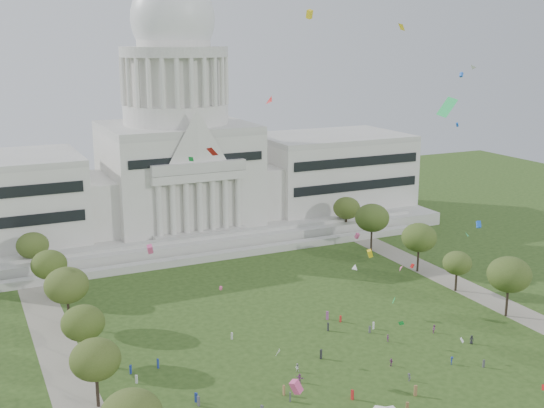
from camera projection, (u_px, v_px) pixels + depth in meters
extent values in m
plane|color=#2A4517|center=(384.00, 396.00, 116.84)|extent=(400.00, 400.00, 0.00)
cube|color=#B8B4AC|center=(179.00, 224.00, 217.48)|extent=(160.00, 60.00, 4.00)
cube|color=#B8B4AC|center=(215.00, 256.00, 188.70)|extent=(130.00, 3.00, 2.00)
cube|color=#B8B4AC|center=(205.00, 243.00, 195.38)|extent=(140.00, 3.00, 5.00)
cube|color=beige|center=(331.00, 171.00, 236.33)|extent=(50.00, 34.00, 22.00)
cube|color=beige|center=(93.00, 204.00, 201.31)|extent=(12.00, 26.00, 16.00)
cube|color=beige|center=(259.00, 188.00, 223.68)|extent=(12.00, 26.00, 16.00)
cube|color=beige|center=(178.00, 176.00, 212.84)|extent=(44.00, 38.00, 28.00)
cube|color=beige|center=(199.00, 177.00, 194.50)|extent=(28.00, 3.00, 2.40)
cube|color=black|center=(357.00, 174.00, 220.73)|extent=(46.00, 0.40, 11.00)
cylinder|color=beige|center=(176.00, 114.00, 208.27)|extent=(32.00, 32.00, 6.00)
cylinder|color=beige|center=(175.00, 80.00, 205.92)|extent=(28.00, 28.00, 14.00)
cylinder|color=#B8B4AC|center=(174.00, 52.00, 203.92)|extent=(32.40, 32.40, 3.00)
cylinder|color=beige|center=(173.00, 33.00, 202.63)|extent=(22.00, 22.00, 8.00)
ellipsoid|color=silver|center=(173.00, 19.00, 201.69)|extent=(25.00, 25.00, 26.20)
cube|color=gray|center=(68.00, 377.00, 123.33)|extent=(8.00, 160.00, 0.04)
cube|color=gray|center=(480.00, 294.00, 163.10)|extent=(8.00, 160.00, 0.04)
cylinder|color=black|center=(97.00, 391.00, 112.76)|extent=(0.56, 0.56, 5.47)
ellipsoid|color=#394918|center=(95.00, 359.00, 111.39)|extent=(8.42, 8.42, 6.89)
cylinder|color=black|center=(507.00, 303.00, 149.74)|extent=(0.56, 0.56, 6.20)
ellipsoid|color=#334919|center=(509.00, 274.00, 148.19)|extent=(9.55, 9.55, 7.82)
cylinder|color=black|center=(85.00, 351.00, 127.78)|extent=(0.56, 0.56, 5.27)
ellipsoid|color=#364B16|center=(83.00, 323.00, 126.46)|extent=(8.12, 8.12, 6.65)
cylinder|color=black|center=(456.00, 282.00, 165.02)|extent=(0.56, 0.56, 4.56)
ellipsoid|color=#3B521D|center=(457.00, 263.00, 163.88)|extent=(7.01, 7.01, 5.74)
cylinder|color=black|center=(69.00, 314.00, 143.96)|extent=(0.56, 0.56, 6.03)
ellipsoid|color=#3F4F1D|center=(67.00, 285.00, 142.45)|extent=(9.29, 9.29, 7.60)
cylinder|color=black|center=(418.00, 261.00, 178.68)|extent=(0.56, 0.56, 5.97)
ellipsoid|color=#354D19|center=(419.00, 237.00, 177.19)|extent=(9.19, 9.19, 7.52)
cylinder|color=black|center=(51.00, 288.00, 159.91)|extent=(0.56, 0.56, 5.41)
ellipsoid|color=#374C16|center=(49.00, 265.00, 158.56)|extent=(8.33, 8.33, 6.81)
cylinder|color=black|center=(371.00, 240.00, 195.82)|extent=(0.56, 0.56, 6.37)
ellipsoid|color=#304917|center=(372.00, 218.00, 194.23)|extent=(9.82, 9.82, 8.03)
cylinder|color=black|center=(34.00, 266.00, 175.17)|extent=(0.56, 0.56, 5.32)
ellipsoid|color=#394B1A|center=(33.00, 245.00, 173.85)|extent=(8.19, 8.19, 6.70)
cylinder|color=black|center=(346.00, 226.00, 212.72)|extent=(0.56, 0.56, 5.47)
ellipsoid|color=#384A17|center=(347.00, 208.00, 211.36)|extent=(8.42, 8.42, 6.89)
imported|color=#26262B|center=(472.00, 340.00, 136.48)|extent=(1.05, 0.93, 1.81)
imported|color=#994C8C|center=(434.00, 329.00, 141.63)|extent=(1.01, 0.93, 1.77)
imported|color=#4C4C51|center=(409.00, 377.00, 121.64)|extent=(0.51, 0.98, 1.51)
imported|color=#994C8C|center=(391.00, 362.00, 127.32)|extent=(0.73, 0.99, 1.52)
imported|color=#994C8C|center=(300.00, 378.00, 121.03)|extent=(1.35, 1.67, 1.69)
imported|color=silver|center=(297.00, 368.00, 125.04)|extent=(0.94, 0.84, 1.64)
imported|color=navy|center=(452.00, 361.00, 127.82)|extent=(1.10, 1.11, 1.59)
imported|color=#994C8C|center=(388.00, 338.00, 137.60)|extent=(0.68, 0.99, 1.54)
cube|color=olive|center=(415.00, 391.00, 116.52)|extent=(0.59, 0.47, 1.94)
cube|color=silver|center=(373.00, 326.00, 143.47)|extent=(0.50, 0.44, 1.60)
cube|color=#4C4C51|center=(198.00, 401.00, 113.34)|extent=(0.40, 0.52, 1.77)
cube|color=navy|center=(131.00, 369.00, 124.29)|extent=(0.50, 0.53, 1.70)
cube|color=silver|center=(232.00, 336.00, 138.58)|extent=(0.44, 0.44, 1.45)
cube|color=silver|center=(136.00, 379.00, 120.84)|extent=(0.49, 0.47, 1.58)
cube|color=#B21E1E|center=(352.00, 395.00, 115.38)|extent=(0.39, 0.52, 1.76)
cube|color=#4C4C51|center=(370.00, 329.00, 141.59)|extent=(0.45, 0.33, 1.54)
cube|color=#B21E1E|center=(341.00, 319.00, 147.09)|extent=(0.36, 0.45, 1.47)
cube|color=#4C4C51|center=(484.00, 364.00, 126.71)|extent=(0.47, 0.40, 1.50)
cube|color=#26262B|center=(321.00, 354.00, 130.10)|extent=(0.58, 0.57, 1.90)
cube|color=olive|center=(407.00, 407.00, 111.34)|extent=(0.57, 0.50, 1.85)
cube|color=#4C4C51|center=(290.00, 397.00, 114.76)|extent=(0.45, 0.52, 1.68)
cube|color=#26262B|center=(328.00, 327.00, 142.58)|extent=(0.43, 0.54, 1.78)
cube|color=#994C8C|center=(327.00, 315.00, 148.30)|extent=(0.56, 0.59, 1.91)
cube|color=olive|center=(284.00, 390.00, 116.81)|extent=(0.33, 0.49, 1.81)
cube|color=navy|center=(196.00, 397.00, 114.52)|extent=(0.51, 0.52, 1.71)
cube|color=navy|center=(158.00, 363.00, 126.41)|extent=(0.31, 0.49, 1.83)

